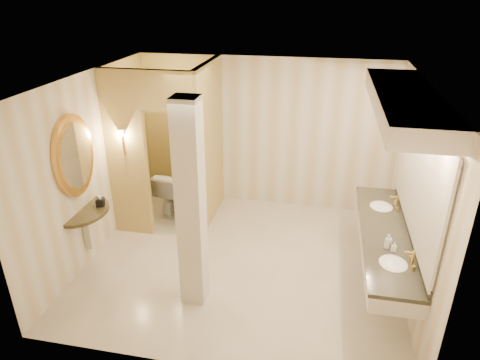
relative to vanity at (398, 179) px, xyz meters
The scene contains 16 objects.
floor 2.57m from the vanity, behind, with size 4.50×4.50×0.00m, color beige.
ceiling 2.26m from the vanity, behind, with size 4.50×4.50×0.00m, color white.
wall_back 2.97m from the vanity, 132.04° to the left, with size 4.50×0.02×2.70m, color silver.
wall_front 2.69m from the vanity, 137.65° to the right, with size 4.50×0.02×2.70m, color silver.
wall_left 4.24m from the vanity, behind, with size 0.02×4.00×2.70m, color silver.
wall_right 0.44m from the vanity, 35.88° to the left, with size 0.02×4.00×2.70m, color silver.
toilet_closet 3.33m from the vanity, 159.64° to the left, with size 1.50×1.55×2.70m.
wall_sconce 3.96m from the vanity, behind, with size 0.14×0.14×0.42m.
vanity is the anchor object (origin of this frame).
console_shelf 4.21m from the vanity, behind, with size 0.88×0.88×1.89m.
pillar 2.55m from the vanity, 163.83° to the right, with size 0.31×0.31×2.70m, color beige.
tissue_box 4.07m from the vanity, behind, with size 0.11×0.11×0.11m, color black.
toilet 4.00m from the vanity, 156.82° to the left, with size 0.44×0.78×0.80m, color white.
soap_bottle_a 0.83m from the vanity, 90.04° to the right, with size 0.05×0.05×0.12m, color beige.
soap_bottle_b 0.75m from the vanity, 97.86° to the right, with size 0.10×0.10×0.12m, color silver.
soap_bottle_c 0.77m from the vanity, 100.48° to the right, with size 0.07×0.07×0.19m, color #C6B28C.
Camera 1 is at (1.02, -5.22, 3.80)m, focal length 32.00 mm.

